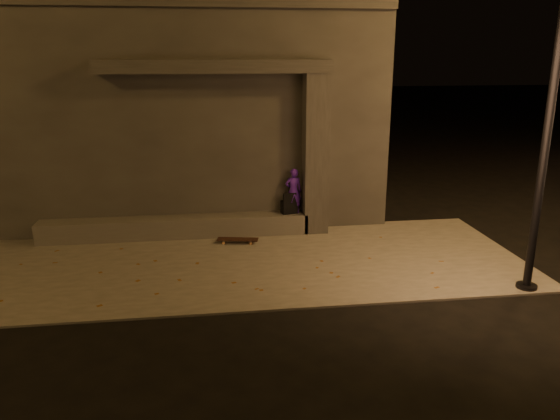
{
  "coord_description": "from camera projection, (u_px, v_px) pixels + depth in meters",
  "views": [
    {
      "loc": [
        -0.76,
        -8.21,
        4.05
      ],
      "look_at": [
        0.65,
        2.0,
        1.08
      ],
      "focal_mm": 35.0,
      "sensor_mm": 36.0,
      "label": 1
    }
  ],
  "objects": [
    {
      "name": "skateboarder",
      "position": [
        293.0,
        191.0,
        12.48
      ],
      "size": [
        0.39,
        0.25,
        1.05
      ],
      "primitive_type": "imported",
      "rotation": [
        0.0,
        0.0,
        3.13
      ],
      "color": "#4419A2",
      "rests_on": "ledge"
    },
    {
      "name": "backpack",
      "position": [
        289.0,
        206.0,
        12.57
      ],
      "size": [
        0.39,
        0.3,
        0.5
      ],
      "rotation": [
        0.0,
        0.0,
        0.22
      ],
      "color": "black",
      "rests_on": "ledge"
    },
    {
      "name": "ground",
      "position": [
        258.0,
        307.0,
        9.04
      ],
      "size": [
        120.0,
        120.0,
        0.0
      ],
      "primitive_type": "plane",
      "color": "black",
      "rests_on": "ground"
    },
    {
      "name": "building",
      "position": [
        195.0,
        110.0,
        14.37
      ],
      "size": [
        9.0,
        5.1,
        5.22
      ],
      "color": "#383532",
      "rests_on": "ground"
    },
    {
      "name": "column",
      "position": [
        316.0,
        155.0,
        12.32
      ],
      "size": [
        0.55,
        0.55,
        3.6
      ],
      "primitive_type": "cube",
      "color": "#383532",
      "rests_on": "sidewalk"
    },
    {
      "name": "skateboard",
      "position": [
        238.0,
        240.0,
        11.94
      ],
      "size": [
        0.92,
        0.4,
        0.1
      ],
      "rotation": [
        0.0,
        0.0,
        -0.19
      ],
      "color": "black",
      "rests_on": "sidewalk"
    },
    {
      "name": "street_lamp_0",
      "position": [
        559.0,
        50.0,
        8.57
      ],
      "size": [
        0.36,
        0.36,
        7.23
      ],
      "color": "black",
      "rests_on": "ground"
    },
    {
      "name": "ledge",
      "position": [
        176.0,
        227.0,
        12.34
      ],
      "size": [
        6.0,
        0.55,
        0.45
      ],
      "primitive_type": "cube",
      "color": "#595750",
      "rests_on": "sidewalk"
    },
    {
      "name": "canopy",
      "position": [
        215.0,
        66.0,
        11.54
      ],
      "size": [
        5.0,
        0.7,
        0.28
      ],
      "primitive_type": "cube",
      "color": "#383532",
      "rests_on": "column"
    },
    {
      "name": "sidewalk",
      "position": [
        248.0,
        262.0,
        10.94
      ],
      "size": [
        11.0,
        4.4,
        0.04
      ],
      "primitive_type": "cube",
      "color": "#625E56",
      "rests_on": "ground"
    }
  ]
}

